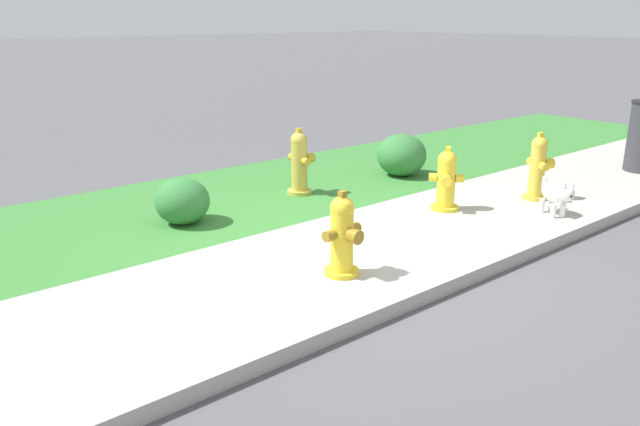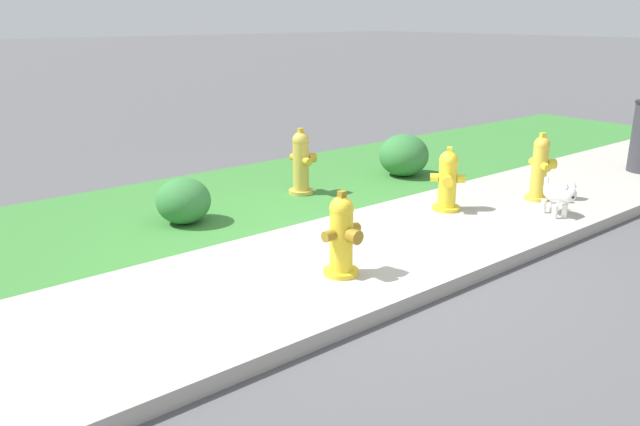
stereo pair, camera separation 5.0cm
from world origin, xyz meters
name	(u,v)px [view 1 (the left image)]	position (x,y,z in m)	size (l,w,h in m)	color
ground_plane	(345,256)	(0.00, 0.00, 0.00)	(120.00, 120.00, 0.00)	#515154
sidewalk_pavement	(345,256)	(0.00, 0.00, 0.01)	(18.00, 1.93, 0.01)	#ADA89E
grass_verge	(214,201)	(0.00, 2.28, 0.00)	(18.00, 2.62, 0.01)	#387A33
street_curb	(435,287)	(0.00, -1.05, 0.06)	(18.00, 0.16, 0.12)	#ADA89E
fire_hydrant_across_street	(538,168)	(2.93, -0.09, 0.39)	(0.33, 0.35, 0.80)	gold
fire_hydrant_near_corner	(446,180)	(1.78, 0.32, 0.34)	(0.35, 0.35, 0.72)	yellow
fire_hydrant_mid_block	(342,236)	(-0.30, -0.30, 0.35)	(0.37, 0.35, 0.73)	yellow
fire_hydrant_far_end	(300,162)	(0.97, 1.89, 0.39)	(0.35, 0.38, 0.80)	gold
small_white_dog	(557,194)	(2.50, -0.59, 0.26)	(0.34, 0.47, 0.45)	white
shrub_bush_near_lamp	(182,201)	(-0.66, 1.77, 0.24)	(0.56, 0.56, 0.48)	#337538
shrub_bush_mid_verge	(402,155)	(2.57, 1.72, 0.28)	(0.66, 0.66, 0.56)	#337538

